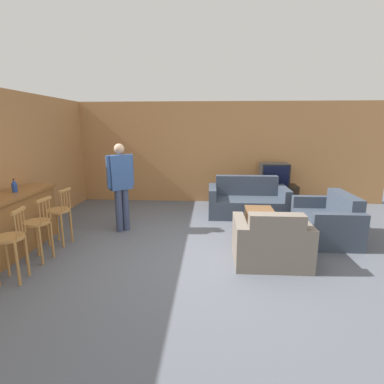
{
  "coord_description": "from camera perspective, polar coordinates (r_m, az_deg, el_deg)",
  "views": [
    {
      "loc": [
        0.22,
        -4.28,
        2.0
      ],
      "look_at": [
        -0.1,
        0.87,
        0.85
      ],
      "focal_mm": 28.0,
      "sensor_mm": 36.0,
      "label": 1
    }
  ],
  "objects": [
    {
      "name": "ground_plane",
      "position": [
        4.73,
        0.52,
        -12.47
      ],
      "size": [
        24.0,
        24.0,
        0.0
      ],
      "primitive_type": "plane",
      "color": "#565B66"
    },
    {
      "name": "loveseat_right",
      "position": [
        5.94,
        24.36,
        -5.24
      ],
      "size": [
        0.85,
        1.38,
        0.82
      ],
      "color": "#384251",
      "rests_on": "ground_plane"
    },
    {
      "name": "armchair_near",
      "position": [
        4.61,
        14.8,
        -9.46
      ],
      "size": [
        1.07,
        0.87,
        0.84
      ],
      "color": "#70665B",
      "rests_on": "ground_plane"
    },
    {
      "name": "tv_unit",
      "position": [
        7.85,
        15.14,
        -0.62
      ],
      "size": [
        1.17,
        0.47,
        0.54
      ],
      "color": "#2D2319",
      "rests_on": "ground_plane"
    },
    {
      "name": "bar_chair_far",
      "position": [
        5.54,
        -23.95,
        -3.97
      ],
      "size": [
        0.41,
        0.41,
        0.97
      ],
      "color": "#B77F42",
      "rests_on": "ground_plane"
    },
    {
      "name": "couch_far",
      "position": [
        6.92,
        10.48,
        -1.88
      ],
      "size": [
        1.75,
        0.92,
        0.86
      ],
      "color": "#384251",
      "rests_on": "ground_plane"
    },
    {
      "name": "bottle",
      "position": [
        5.57,
        -30.75,
        0.97
      ],
      "size": [
        0.08,
        0.08,
        0.22
      ],
      "color": "#234293",
      "rests_on": "bar_counter"
    },
    {
      "name": "wall_back",
      "position": [
        7.92,
        1.94,
        7.47
      ],
      "size": [
        9.4,
        0.08,
        2.6
      ],
      "color": "#B27A47",
      "rests_on": "ground_plane"
    },
    {
      "name": "book_on_table",
      "position": [
        5.61,
        12.51,
        -3.97
      ],
      "size": [
        0.21,
        0.15,
        0.02
      ],
      "color": "#33704C",
      "rests_on": "coffee_table"
    },
    {
      "name": "tv",
      "position": [
        7.75,
        15.38,
        3.29
      ],
      "size": [
        0.67,
        0.5,
        0.55
      ],
      "color": "black",
      "rests_on": "tv_unit"
    },
    {
      "name": "bar_counter",
      "position": [
        5.35,
        -32.55,
        -5.96
      ],
      "size": [
        0.55,
        2.38,
        0.95
      ],
      "color": "brown",
      "rests_on": "ground_plane"
    },
    {
      "name": "bar_chair_near",
      "position": [
        4.53,
        -31.23,
        -8.32
      ],
      "size": [
        0.42,
        0.42,
        0.97
      ],
      "color": "#B77F42",
      "rests_on": "ground_plane"
    },
    {
      "name": "coffee_table",
      "position": [
        5.83,
        12.93,
        -4.22
      ],
      "size": [
        0.52,
        0.85,
        0.42
      ],
      "color": "brown",
      "rests_on": "ground_plane"
    },
    {
      "name": "bar_chair_mid",
      "position": [
        5.01,
        -27.29,
        -5.98
      ],
      "size": [
        0.41,
        0.41,
        0.97
      ],
      "color": "#B77F42",
      "rests_on": "ground_plane"
    },
    {
      "name": "wall_left",
      "position": [
        6.6,
        -28.16,
        4.99
      ],
      "size": [
        0.08,
        8.6,
        2.6
      ],
      "color": "#B27A47",
      "rests_on": "ground_plane"
    },
    {
      "name": "person_by_window",
      "position": [
        5.78,
        -13.4,
        1.79
      ],
      "size": [
        0.42,
        0.4,
        1.68
      ],
      "color": "#384260",
      "rests_on": "ground_plane"
    }
  ]
}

